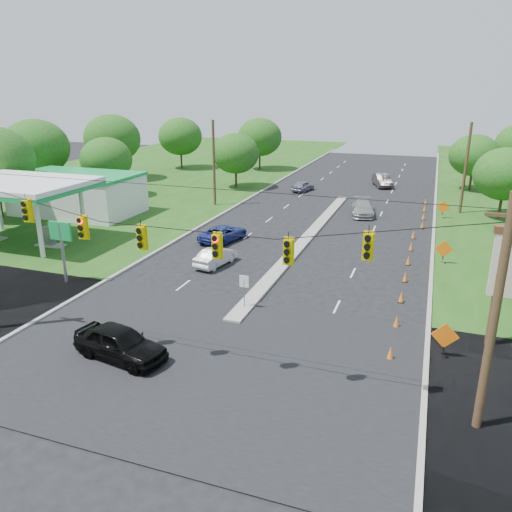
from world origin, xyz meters
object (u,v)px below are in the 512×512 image
at_px(gas_station, 68,192).
at_px(black_sedan, 120,343).
at_px(blue_pickup, 223,233).
at_px(white_sedan, 216,257).

height_order(gas_station, black_sedan, gas_station).
bearing_deg(blue_pickup, black_sedan, 111.06).
relative_size(gas_station, blue_pickup, 4.10).
distance_m(gas_station, blue_pickup, 17.48).
relative_size(white_sedan, blue_pickup, 0.80).
relative_size(black_sedan, blue_pickup, 0.99).
bearing_deg(white_sedan, black_sedan, 104.79).
bearing_deg(black_sedan, white_sedan, 14.91).
bearing_deg(gas_station, black_sedan, -46.73).
relative_size(gas_station, white_sedan, 5.10).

